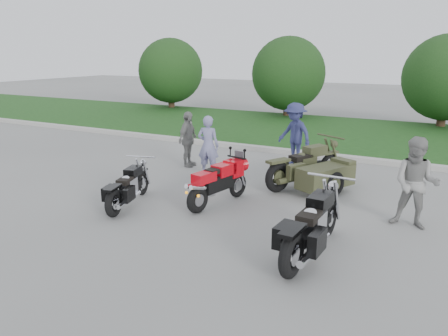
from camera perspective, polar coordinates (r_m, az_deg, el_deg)
The scene contains 14 objects.
ground at distance 9.21m, azimuth -3.06°, elevation -5.82°, with size 80.00×80.00×0.00m, color #989893.
curb at distance 14.45m, azimuth 9.22°, elevation 2.04°, with size 60.00×0.30×0.15m, color #B0AEA6.
grass_strip at distance 18.36m, azimuth 13.44°, elevation 4.57°, with size 60.00×8.00×0.14m, color #2C6121.
tree_far_left at distance 25.40m, azimuth -7.00°, elevation 12.49°, with size 3.60×3.60×4.00m.
tree_mid_left at distance 22.18m, azimuth 8.39°, elevation 12.09°, with size 3.60×3.60×4.00m.
tree_mid_right at distance 20.90m, azimuth 27.08°, elevation 10.47°, with size 3.60×3.60×4.00m.
sportbike_red at distance 9.46m, azimuth -0.87°, elevation -1.78°, with size 0.61×1.91×0.92m.
cruiser_left at distance 9.66m, azimuth -12.52°, elevation -2.65°, with size 0.71×2.00×0.79m.
cruiser_right at distance 7.26m, azimuth 11.29°, elevation -7.82°, with size 0.44×2.49×0.96m.
cruiser_sidecar at distance 10.68m, azimuth 11.86°, elevation -0.58°, with size 1.89×2.37×0.98m.
person_stripe at distance 11.73m, azimuth -2.08°, elevation 2.93°, with size 0.60×0.39×1.63m, color #7C7DA8.
person_grey at distance 8.93m, azimuth 23.81°, elevation -1.85°, with size 0.85×0.67×1.76m, color gray.
person_denim at distance 13.10m, azimuth 9.22°, elevation 4.45°, with size 1.18×0.68×1.82m, color navy.
person_back at distance 12.70m, azimuth -4.74°, elevation 3.77°, with size 0.94×0.39×1.61m, color gray.
Camera 1 is at (4.45, -7.37, 3.27)m, focal length 35.00 mm.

